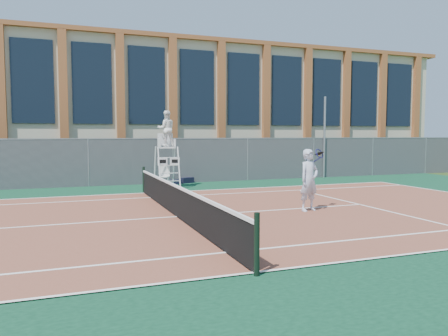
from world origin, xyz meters
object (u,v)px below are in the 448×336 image
object	(u,v)px
steel_pole	(324,137)
tennis_player	(309,180)
umpire_chair	(166,131)
plastic_chair	(165,174)

from	to	relation	value
steel_pole	tennis_player	world-z (taller)	steel_pole
tennis_player	steel_pole	bearing A→B (deg)	54.69
steel_pole	umpire_chair	bearing A→B (deg)	-169.96
umpire_chair	tennis_player	world-z (taller)	umpire_chair
umpire_chair	plastic_chair	distance (m)	2.05
steel_pole	tennis_player	bearing A→B (deg)	-125.31
umpire_chair	steel_pole	bearing A→B (deg)	10.04
steel_pole	plastic_chair	bearing A→B (deg)	-172.87
steel_pole	umpire_chair	world-z (taller)	steel_pole
steel_pole	umpire_chair	size ratio (longest dim) A/B	1.28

